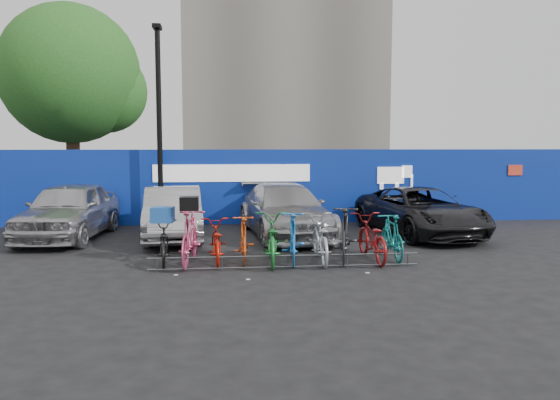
{
  "coord_description": "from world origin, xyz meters",
  "views": [
    {
      "loc": [
        -1.2,
        -11.57,
        2.56
      ],
      "look_at": [
        0.15,
        2.0,
        1.17
      ],
      "focal_mm": 35.0,
      "sensor_mm": 36.0,
      "label": 1
    }
  ],
  "objects": [
    {
      "name": "bike_9",
      "position": [
        2.48,
        0.17,
        0.5
      ],
      "size": [
        0.49,
        1.68,
        1.0
      ],
      "primitive_type": "imported",
      "rotation": [
        0.0,
        0.0,
        3.13
      ],
      "color": "#127B79",
      "rests_on": "ground"
    },
    {
      "name": "lamppost",
      "position": [
        -3.2,
        5.4,
        3.27
      ],
      "size": [
        0.25,
        0.5,
        6.11
      ],
      "color": "black",
      "rests_on": "ground"
    },
    {
      "name": "tree",
      "position": [
        -6.77,
        10.06,
        5.07
      ],
      "size": [
        5.4,
        5.2,
        7.8
      ],
      "color": "#382314",
      "rests_on": "ground"
    },
    {
      "name": "bike_5",
      "position": [
        0.24,
        0.04,
        0.55
      ],
      "size": [
        0.69,
        1.86,
        1.09
      ],
      "primitive_type": "imported",
      "rotation": [
        0.0,
        0.0,
        3.04
      ],
      "color": "blue",
      "rests_on": "ground"
    },
    {
      "name": "bike_4",
      "position": [
        -0.24,
        0.0,
        0.53
      ],
      "size": [
        0.82,
        2.05,
        1.05
      ],
      "primitive_type": "imported",
      "rotation": [
        0.0,
        0.0,
        3.08
      ],
      "color": "#1A772D",
      "rests_on": "ground"
    },
    {
      "name": "cargo_topcase",
      "position": [
        -1.98,
        0.04,
        1.32
      ],
      "size": [
        0.4,
        0.36,
        0.29
      ],
      "primitive_type": "cube",
      "rotation": [
        0.0,
        0.0,
        0.01
      ],
      "color": "black",
      "rests_on": "bike_1"
    },
    {
      "name": "car_0",
      "position": [
        -5.46,
        3.64,
        0.78
      ],
      "size": [
        2.17,
        4.7,
        1.56
      ],
      "primitive_type": "imported",
      "rotation": [
        0.0,
        0.0,
        -0.07
      ],
      "color": "#A4A3A8",
      "rests_on": "ground"
    },
    {
      "name": "bike_rack",
      "position": [
        -0.0,
        -0.6,
        0.16
      ],
      "size": [
        5.6,
        0.03,
        0.3
      ],
      "color": "#595B60",
      "rests_on": "ground"
    },
    {
      "name": "car_1",
      "position": [
        -2.65,
        3.32,
        0.7
      ],
      "size": [
        1.87,
        4.37,
        1.4
      ],
      "primitive_type": "imported",
      "rotation": [
        0.0,
        0.0,
        0.09
      ],
      "color": "#9FA0A3",
      "rests_on": "ground"
    },
    {
      "name": "bike_3",
      "position": [
        -0.83,
        0.22,
        0.5
      ],
      "size": [
        0.47,
        1.66,
        1.0
      ],
      "primitive_type": "imported",
      "rotation": [
        0.0,
        0.0,
        3.14
      ],
      "color": "#D14D17",
      "rests_on": "ground"
    },
    {
      "name": "bike_1",
      "position": [
        -1.98,
        0.04,
        0.59
      ],
      "size": [
        0.73,
        1.99,
        1.17
      ],
      "primitive_type": "imported",
      "rotation": [
        0.0,
        0.0,
        3.05
      ],
      "color": "#C43F69",
      "rests_on": "ground"
    },
    {
      "name": "car_2",
      "position": [
        0.44,
        3.54,
        0.72
      ],
      "size": [
        2.65,
        5.19,
        1.44
      ],
      "primitive_type": "imported",
      "rotation": [
        0.0,
        0.0,
        0.13
      ],
      "color": "#A0A0A5",
      "rests_on": "ground"
    },
    {
      "name": "bike_7",
      "position": [
        1.41,
        0.13,
        0.59
      ],
      "size": [
        1.01,
        2.05,
        1.18
      ],
      "primitive_type": "imported",
      "rotation": [
        0.0,
        0.0,
        2.9
      ],
      "color": "#252427",
      "rests_on": "ground"
    },
    {
      "name": "car_3",
      "position": [
        4.26,
        3.27,
        0.67
      ],
      "size": [
        2.96,
        5.13,
        1.35
      ],
      "primitive_type": "imported",
      "rotation": [
        0.0,
        0.0,
        0.16
      ],
      "color": "black",
      "rests_on": "ground"
    },
    {
      "name": "bike_2",
      "position": [
        -1.43,
        0.19,
        0.46
      ],
      "size": [
        0.71,
        1.79,
        0.92
      ],
      "primitive_type": "imported",
      "rotation": [
        0.0,
        0.0,
        3.2
      ],
      "color": "#BA1909",
      "rests_on": "ground"
    },
    {
      "name": "hoarding",
      "position": [
        0.01,
        6.0,
        1.2
      ],
      "size": [
        22.0,
        0.18,
        2.4
      ],
      "color": "#0A2996",
      "rests_on": "ground"
    },
    {
      "name": "bike_0",
      "position": [
        -2.56,
        0.2,
        0.45
      ],
      "size": [
        0.77,
        1.76,
        0.9
      ],
      "primitive_type": "imported",
      "rotation": [
        0.0,
        0.0,
        3.24
      ],
      "color": "black",
      "rests_on": "ground"
    },
    {
      "name": "bike_6",
      "position": [
        0.82,
        0.04,
        0.51
      ],
      "size": [
        0.74,
        1.97,
        1.03
      ],
      "primitive_type": "imported",
      "rotation": [
        0.0,
        0.0,
        3.11
      ],
      "color": "#A4A6AB",
      "rests_on": "ground"
    },
    {
      "name": "cargo_crate",
      "position": [
        -2.56,
        0.2,
        1.06
      ],
      "size": [
        0.5,
        0.4,
        0.33
      ],
      "primitive_type": "cube",
      "rotation": [
        0.0,
        0.0,
        -0.12
      ],
      "color": "#2058B2",
      "rests_on": "bike_0"
    },
    {
      "name": "bike_8",
      "position": [
        1.98,
        0.04,
        0.51
      ],
      "size": [
        0.75,
        1.96,
        1.02
      ],
      "primitive_type": "imported",
      "rotation": [
        0.0,
        0.0,
        3.18
      ],
      "color": "maroon",
      "rests_on": "ground"
    },
    {
      "name": "ground",
      "position": [
        0.0,
        0.0,
        0.0
      ],
      "size": [
        100.0,
        100.0,
        0.0
      ],
      "primitive_type": "plane",
      "color": "black",
      "rests_on": "ground"
    }
  ]
}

